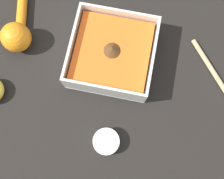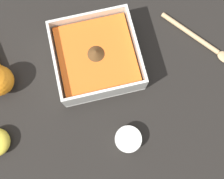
# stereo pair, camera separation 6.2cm
# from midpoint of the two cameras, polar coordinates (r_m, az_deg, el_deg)

# --- Properties ---
(ground_plane) EXTENTS (4.00, 4.00, 0.00)m
(ground_plane) POSITION_cam_midpoint_polar(r_m,az_deg,el_deg) (0.67, -1.91, 4.64)
(ground_plane) COLOR black
(square_dish) EXTENTS (0.20, 0.20, 0.07)m
(square_dish) POSITION_cam_midpoint_polar(r_m,az_deg,el_deg) (0.65, 2.70, 7.14)
(square_dish) COLOR silver
(square_dish) RESTS_ON ground_plane
(spice_bowl) EXTENTS (0.06, 0.06, 0.03)m
(spice_bowl) POSITION_cam_midpoint_polar(r_m,az_deg,el_deg) (0.62, 1.56, -11.86)
(spice_bowl) COLOR silver
(spice_bowl) RESTS_ON ground_plane
(lemon_squeezer) EXTENTS (0.20, 0.08, 0.07)m
(lemon_squeezer) POSITION_cam_midpoint_polar(r_m,az_deg,el_deg) (0.70, -17.63, 11.44)
(lemon_squeezer) COLOR orange
(lemon_squeezer) RESTS_ON ground_plane
(wooden_spoon) EXTENTS (0.18, 0.15, 0.01)m
(wooden_spoon) POSITION_cam_midpoint_polar(r_m,az_deg,el_deg) (0.72, 24.44, 1.32)
(wooden_spoon) COLOR tan
(wooden_spoon) RESTS_ON ground_plane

